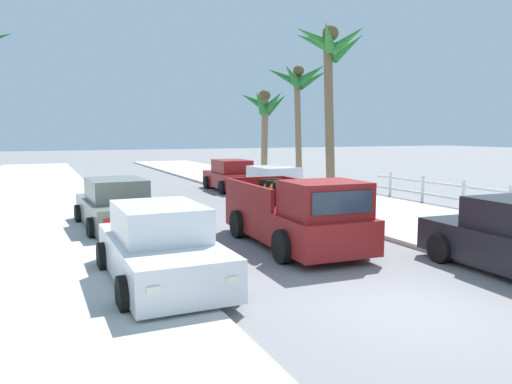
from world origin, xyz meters
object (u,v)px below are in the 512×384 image
at_px(car_right_near, 116,206).
at_px(car_right_mid, 231,176).
at_px(pickup_truck, 296,215).
at_px(palm_tree_left_back, 265,109).
at_px(palm_tree_right_mid, 330,59).
at_px(car_left_far, 161,248).
at_px(palm_tree_left_fore, 299,86).
at_px(car_left_near, 273,187).

bearing_deg(car_right_near, car_right_mid, 49.94).
bearing_deg(pickup_truck, palm_tree_left_back, 67.36).
bearing_deg(car_right_near, palm_tree_right_mid, 27.61).
xyz_separation_m(car_left_far, palm_tree_left_back, (10.96, 18.80, 3.63)).
distance_m(car_left_far, palm_tree_right_mid, 17.01).
distance_m(pickup_truck, palm_tree_left_fore, 17.65).
distance_m(car_right_near, palm_tree_right_mid, 13.67).
distance_m(pickup_truck, palm_tree_right_mid, 13.41).
bearing_deg(car_left_near, car_left_far, -127.22).
distance_m(car_left_near, car_right_near, 7.10).
bearing_deg(car_right_near, palm_tree_left_fore, 41.60).
distance_m(car_left_near, palm_tree_left_fore, 10.86).
distance_m(palm_tree_left_fore, palm_tree_right_mid, 5.16).
xyz_separation_m(car_left_near, palm_tree_left_fore, (5.57, 7.96, 4.86)).
height_order(car_left_near, car_right_near, same).
height_order(car_right_mid, palm_tree_right_mid, palm_tree_right_mid).
bearing_deg(car_left_far, palm_tree_left_back, 59.75).
bearing_deg(car_right_mid, car_left_far, -116.10).
distance_m(car_right_mid, car_left_far, 15.52).
bearing_deg(car_right_mid, car_right_near, -130.06).
relative_size(car_right_near, palm_tree_left_fore, 0.63).
distance_m(pickup_truck, car_right_mid, 12.54).
xyz_separation_m(car_left_near, car_left_far, (-6.56, -8.64, 0.00)).
xyz_separation_m(car_right_near, palm_tree_right_mid, (11.02, 5.76, 5.68)).
bearing_deg(palm_tree_left_fore, car_right_mid, -153.37).
bearing_deg(car_right_mid, palm_tree_left_fore, 26.63).
bearing_deg(car_left_far, car_left_near, 52.78).
distance_m(pickup_truck, car_left_far, 4.24).
xyz_separation_m(car_right_near, palm_tree_left_back, (10.93, 12.94, 3.63)).
relative_size(car_right_mid, palm_tree_right_mid, 0.54).
bearing_deg(car_left_near, pickup_truck, -111.46).
bearing_deg(palm_tree_left_fore, palm_tree_left_back, 118.03).
distance_m(car_left_far, palm_tree_left_fore, 21.13).
height_order(car_right_mid, car_left_far, same).
bearing_deg(car_left_far, palm_tree_right_mid, 46.44).
height_order(pickup_truck, palm_tree_left_fore, palm_tree_left_fore).
xyz_separation_m(car_right_near, palm_tree_left_fore, (12.10, 10.74, 4.86)).
bearing_deg(car_left_far, pickup_truck, 24.52).
distance_m(car_right_mid, palm_tree_left_fore, 7.67).
distance_m(car_left_near, car_left_far, 10.85).
relative_size(car_left_near, car_right_near, 0.99).
relative_size(car_left_far, palm_tree_left_back, 0.77).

